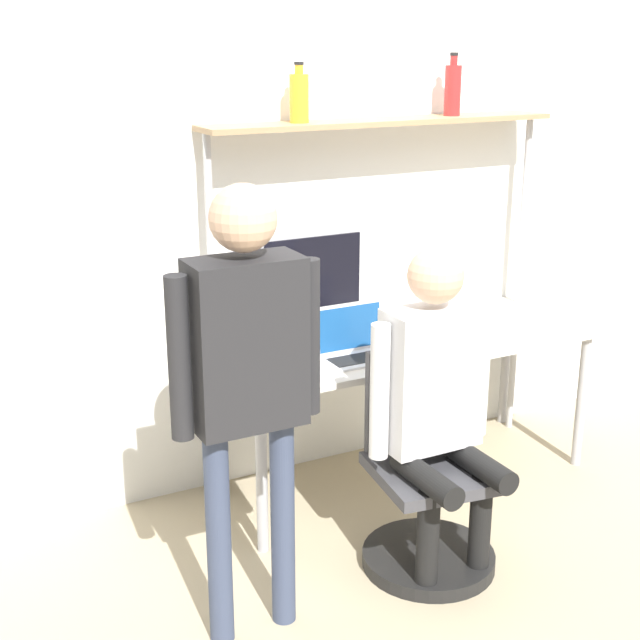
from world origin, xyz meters
TOP-DOWN VIEW (x-y plane):
  - ground_plane at (0.00, 0.00)m, footprint 12.00×12.00m
  - wall_back at (0.00, 0.78)m, footprint 8.00×0.06m
  - desk at (0.00, 0.39)m, footprint 1.91×0.73m
  - shelf_unit at (0.00, 0.61)m, footprint 1.81×0.25m
  - monitor at (-0.38, 0.61)m, footprint 0.53×0.17m
  - laptop at (-0.33, 0.28)m, footprint 0.36×0.23m
  - cell_phone at (-0.03, 0.26)m, footprint 0.07×0.15m
  - office_chair at (-0.31, -0.30)m, footprint 0.56×0.56m
  - person_seated at (-0.32, -0.35)m, footprint 0.56×0.47m
  - person_standing at (-1.15, -0.40)m, footprint 0.56×0.23m
  - bottle_amber at (-0.44, 0.61)m, footprint 0.09×0.09m
  - bottle_red at (0.39, 0.61)m, footprint 0.08×0.08m

SIDE VIEW (x-z plane):
  - ground_plane at x=0.00m, z-range 0.00..0.00m
  - office_chair at x=-0.31m, z-range -0.18..0.73m
  - desk at x=0.00m, z-range 0.30..1.04m
  - cell_phone at x=-0.03m, z-range 0.74..0.75m
  - person_seated at x=-0.32m, z-range 0.12..1.49m
  - laptop at x=-0.33m, z-range 0.69..0.93m
  - monitor at x=-0.38m, z-range 0.78..1.29m
  - person_standing at x=-1.15m, z-range 0.24..1.92m
  - wall_back at x=0.00m, z-range 0.00..2.70m
  - shelf_unit at x=0.00m, z-range 0.62..2.39m
  - bottle_amber at x=-0.44m, z-range 1.75..2.01m
  - bottle_red at x=0.39m, z-range 1.74..2.04m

